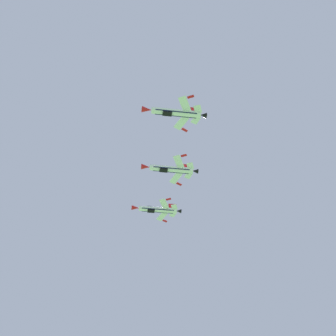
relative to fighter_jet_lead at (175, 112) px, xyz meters
The scene contains 3 objects.
fighter_jet_lead is the anchor object (origin of this frame).
fighter_jet_left_wing 19.92m from the fighter_jet_lead, 97.95° to the left, with size 15.84×10.07×4.63m.
fighter_jet_right_wing 41.68m from the fighter_jet_lead, 102.10° to the left, with size 15.84×10.25×4.38m.
Camera 1 is at (3.24, -7.67, 1.94)m, focal length 44.73 mm.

